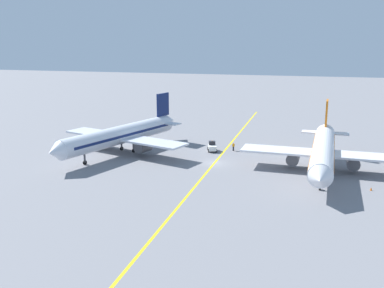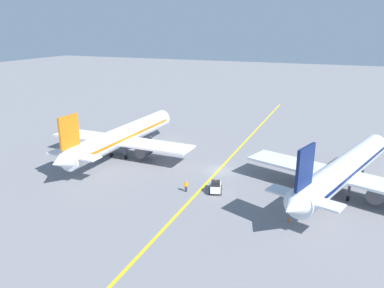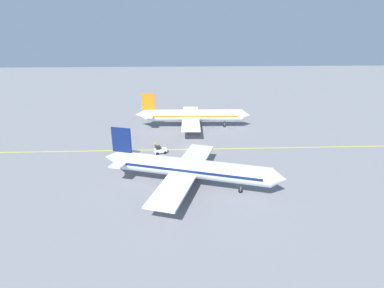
{
  "view_description": "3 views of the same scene",
  "coord_description": "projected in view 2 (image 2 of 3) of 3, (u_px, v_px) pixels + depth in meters",
  "views": [
    {
      "loc": [
        -16.6,
        77.88,
        22.49
      ],
      "look_at": [
        5.21,
        -3.41,
        2.47
      ],
      "focal_mm": 42.0,
      "sensor_mm": 36.0,
      "label": 1
    },
    {
      "loc": [
        17.95,
        -56.33,
        23.25
      ],
      "look_at": [
        -5.1,
        0.67,
        3.86
      ],
      "focal_mm": 35.0,
      "sensor_mm": 36.0,
      "label": 2
    },
    {
      "loc": [
        70.66,
        -4.23,
        27.71
      ],
      "look_at": [
        2.47,
        -0.69,
        2.34
      ],
      "focal_mm": 28.0,
      "sensor_mm": 36.0,
      "label": 3
    }
  ],
  "objects": [
    {
      "name": "ground_plane",
      "position": [
        218.0,
        170.0,
        63.21
      ],
      "size": [
        400.0,
        400.0,
        0.0
      ],
      "primitive_type": "plane",
      "color": "slate"
    },
    {
      "name": "airplane_adjacent_stand",
      "position": [
        343.0,
        170.0,
        53.16
      ],
      "size": [
        28.2,
        34.6,
        10.6
      ],
      "color": "silver",
      "rests_on": "ground"
    },
    {
      "name": "ground_crew_worker",
      "position": [
        186.0,
        186.0,
        54.77
      ],
      "size": [
        0.41,
        0.47,
        1.68
      ],
      "color": "#23232D",
      "rests_on": "ground"
    },
    {
      "name": "traffic_cone_mid_apron",
      "position": [
        289.0,
        219.0,
        46.55
      ],
      "size": [
        0.32,
        0.32,
        0.55
      ],
      "primitive_type": "cone",
      "color": "orange",
      "rests_on": "ground"
    },
    {
      "name": "baggage_tug_white",
      "position": [
        216.0,
        187.0,
        54.57
      ],
      "size": [
        2.46,
        3.31,
        2.11
      ],
      "color": "white",
      "rests_on": "ground"
    },
    {
      "name": "airplane_at_gate",
      "position": [
        122.0,
        136.0,
        69.39
      ],
      "size": [
        28.19,
        35.5,
        10.6
      ],
      "color": "white",
      "rests_on": "ground"
    },
    {
      "name": "traffic_cone_near_nose",
      "position": [
        116.0,
        138.0,
        80.28
      ],
      "size": [
        0.32,
        0.32,
        0.55
      ],
      "primitive_type": "cone",
      "color": "orange",
      "rests_on": "ground"
    },
    {
      "name": "apron_yellow_centreline",
      "position": [
        218.0,
        170.0,
        63.21
      ],
      "size": [
        1.05,
        120.0,
        0.01
      ],
      "primitive_type": "cube",
      "rotation": [
        0.0,
        0.0,
        -0.01
      ],
      "color": "yellow",
      "rests_on": "ground"
    }
  ]
}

